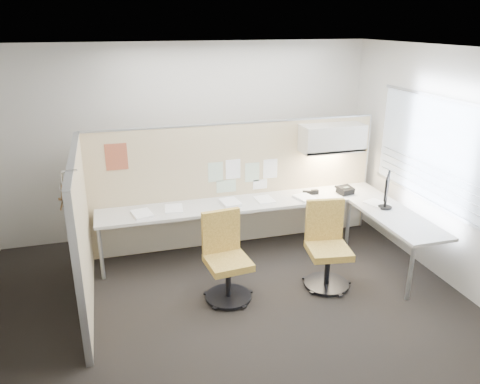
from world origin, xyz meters
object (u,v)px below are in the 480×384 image
object	(u,v)px
desk	(272,212)
phone	(345,190)
monitor	(387,189)
chair_left	(226,260)
chair_right	(327,248)

from	to	relation	value
desk	phone	bearing A→B (deg)	3.29
monitor	chair_left	bearing A→B (deg)	136.22
chair_left	phone	world-z (taller)	chair_left
chair_left	chair_right	xyz separation A→B (m)	(1.24, -0.06, 0.01)
monitor	desk	bearing A→B (deg)	104.93
desk	phone	distance (m)	1.14
chair_left	phone	bearing A→B (deg)	19.97
phone	desk	bearing A→B (deg)	172.48
desk	chair_left	xyz separation A→B (m)	(-0.89, -0.91, -0.13)
monitor	phone	bearing A→B (deg)	58.59
chair_right	phone	size ratio (longest dim) A/B	4.31
chair_left	chair_right	size ratio (longest dim) A/B	0.98
chair_right	chair_left	bearing A→B (deg)	-174.23
chair_left	monitor	bearing A→B (deg)	2.57
monitor	phone	xyz separation A→B (m)	(-0.24, 0.64, -0.21)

